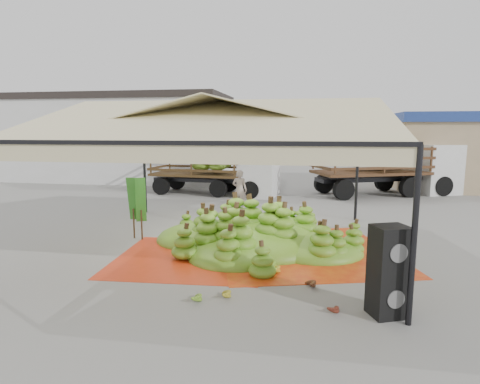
% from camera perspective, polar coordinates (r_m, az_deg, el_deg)
% --- Properties ---
extents(ground, '(90.00, 90.00, 0.00)m').
position_cam_1_polar(ground, '(11.38, -2.29, -7.61)').
color(ground, slate).
rests_on(ground, ground).
extents(canopy_tent, '(8.10, 8.10, 4.00)m').
position_cam_1_polar(canopy_tent, '(10.91, -2.39, 9.24)').
color(canopy_tent, black).
rests_on(canopy_tent, ground).
extents(building_white, '(14.30, 6.30, 5.40)m').
position_cam_1_polar(building_white, '(27.56, -16.90, 7.43)').
color(building_white, silver).
rests_on(building_white, ground).
extents(building_tan, '(6.30, 5.30, 4.10)m').
position_cam_1_polar(building_tan, '(24.92, 27.86, 5.20)').
color(building_tan, tan).
rests_on(building_tan, ground).
extents(tarp_left, '(3.89, 3.72, 0.01)m').
position_cam_1_polar(tarp_left, '(10.40, -7.08, -9.24)').
color(tarp_left, red).
rests_on(tarp_left, ground).
extents(tarp_right, '(5.52, 5.67, 0.01)m').
position_cam_1_polar(tarp_right, '(11.01, 9.25, -8.25)').
color(tarp_right, '#CE5713').
rests_on(tarp_right, ground).
extents(banana_heap, '(6.50, 5.49, 1.31)m').
position_cam_1_polar(banana_heap, '(11.12, 2.64, -4.51)').
color(banana_heap, '#4E7B19').
rests_on(banana_heap, ground).
extents(hand_yellow_a, '(0.55, 0.48, 0.22)m').
position_cam_1_polar(hand_yellow_a, '(9.33, 4.53, -10.68)').
color(hand_yellow_a, gold).
rests_on(hand_yellow_a, ground).
extents(hand_yellow_b, '(0.53, 0.47, 0.21)m').
position_cam_1_polar(hand_yellow_b, '(8.01, -2.62, -14.08)').
color(hand_yellow_b, '#AD8222').
rests_on(hand_yellow_b, ground).
extents(hand_red_a, '(0.51, 0.49, 0.18)m').
position_cam_1_polar(hand_red_a, '(7.66, 12.76, -15.55)').
color(hand_red_a, '#591A14').
rests_on(hand_red_a, ground).
extents(hand_red_b, '(0.57, 0.51, 0.21)m').
position_cam_1_polar(hand_red_b, '(8.59, 9.52, -12.57)').
color(hand_red_b, '#612E16').
rests_on(hand_red_b, ground).
extents(hand_green, '(0.47, 0.39, 0.21)m').
position_cam_1_polar(hand_green, '(7.92, -6.76, -14.42)').
color(hand_green, '#497A19').
rests_on(hand_green, ground).
extents(hanging_bunches, '(3.24, 0.24, 0.20)m').
position_cam_1_polar(hanging_bunches, '(12.49, -1.97, 6.08)').
color(hanging_bunches, '#387318').
rests_on(hanging_bunches, ground).
extents(speaker_stack, '(0.73, 0.69, 1.61)m').
position_cam_1_polar(speaker_stack, '(7.51, 20.38, -10.52)').
color(speaker_stack, black).
rests_on(speaker_stack, ground).
extents(banana_leaves, '(0.96, 1.36, 3.70)m').
position_cam_1_polar(banana_leaves, '(12.62, -14.51, -6.23)').
color(banana_leaves, '#257D21').
rests_on(banana_leaves, ground).
extents(vendor, '(0.63, 0.45, 1.64)m').
position_cam_1_polar(vendor, '(16.10, -0.04, 0.27)').
color(vendor, gray).
rests_on(vendor, ground).
extents(truck_left, '(6.48, 2.77, 2.16)m').
position_cam_1_polar(truck_left, '(20.12, -2.99, 3.46)').
color(truck_left, '#473217').
rests_on(truck_left, ground).
extents(truck_right, '(7.62, 5.05, 2.48)m').
position_cam_1_polar(truck_right, '(21.48, 20.81, 3.77)').
color(truck_right, '#4D2C19').
rests_on(truck_right, ground).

